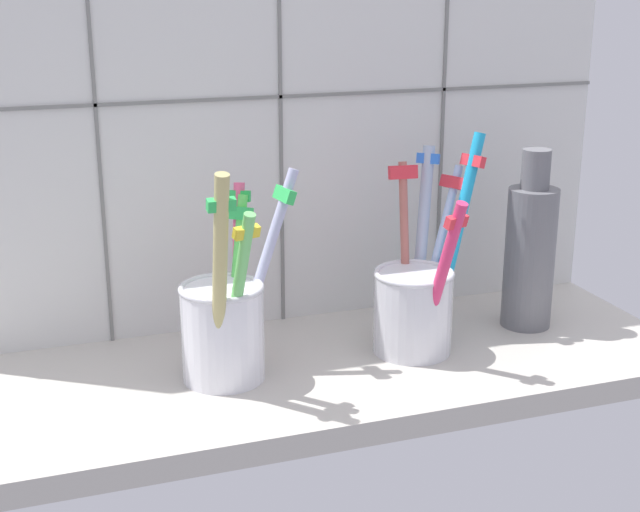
% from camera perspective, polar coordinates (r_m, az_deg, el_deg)
% --- Properties ---
extents(counter_slab, '(0.64, 0.22, 0.02)m').
position_cam_1_polar(counter_slab, '(0.77, 0.07, -7.46)').
color(counter_slab, '#BCB7AD').
rests_on(counter_slab, ground).
extents(tile_wall_back, '(0.64, 0.02, 0.45)m').
position_cam_1_polar(tile_wall_back, '(0.82, -2.72, 9.71)').
color(tile_wall_back, silver).
rests_on(tile_wall_back, ground).
extents(toothbrush_cup_left, '(0.10, 0.11, 0.18)m').
position_cam_1_polar(toothbrush_cup_left, '(0.73, -6.03, -4.04)').
color(toothbrush_cup_left, white).
rests_on(toothbrush_cup_left, counter_slab).
extents(toothbrush_cup_right, '(0.11, 0.12, 0.18)m').
position_cam_1_polar(toothbrush_cup_right, '(0.79, 6.05, -2.57)').
color(toothbrush_cup_right, silver).
rests_on(toothbrush_cup_right, counter_slab).
extents(ceramic_vase, '(0.05, 0.05, 0.17)m').
position_cam_1_polar(ceramic_vase, '(0.85, 13.07, 0.29)').
color(ceramic_vase, slate).
rests_on(ceramic_vase, counter_slab).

